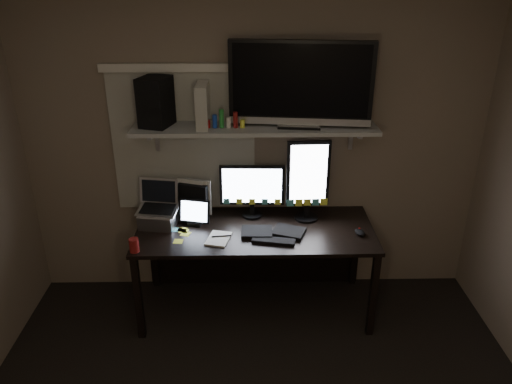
{
  "coord_description": "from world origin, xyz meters",
  "views": [
    {
      "loc": [
        -0.06,
        -1.9,
        2.57
      ],
      "look_at": [
        0.0,
        1.25,
        1.12
      ],
      "focal_mm": 35.0,
      "sensor_mm": 36.0,
      "label": 1
    }
  ],
  "objects_px": {
    "monitor_portrait": "(308,180)",
    "game_console": "(203,105)",
    "tv": "(301,85)",
    "cup": "(134,245)",
    "tablet": "(194,212)",
    "desk": "(255,241)",
    "laptop": "(157,206)",
    "speaker": "(156,102)",
    "mouse": "(360,232)",
    "monitor_landscape": "(252,191)",
    "keyboard": "(273,232)"
  },
  "relations": [
    {
      "from": "monitor_portrait",
      "to": "game_console",
      "type": "bearing_deg",
      "value": 174.22
    },
    {
      "from": "tv",
      "to": "cup",
      "type": "bearing_deg",
      "value": -150.32
    },
    {
      "from": "tablet",
      "to": "cup",
      "type": "xyz_separation_m",
      "value": [
        -0.39,
        -0.39,
        -0.06
      ]
    },
    {
      "from": "desk",
      "to": "tablet",
      "type": "relative_size",
      "value": 7.33
    },
    {
      "from": "monitor_portrait",
      "to": "tablet",
      "type": "distance_m",
      "value": 0.9
    },
    {
      "from": "laptop",
      "to": "speaker",
      "type": "xyz_separation_m",
      "value": [
        0.02,
        0.16,
        0.76
      ]
    },
    {
      "from": "tablet",
      "to": "cup",
      "type": "height_order",
      "value": "tablet"
    },
    {
      "from": "desk",
      "to": "mouse",
      "type": "bearing_deg",
      "value": -16.08
    },
    {
      "from": "monitor_portrait",
      "to": "tv",
      "type": "relative_size",
      "value": 0.64
    },
    {
      "from": "mouse",
      "to": "speaker",
      "type": "xyz_separation_m",
      "value": [
        -1.49,
        0.33,
        0.91
      ]
    },
    {
      "from": "monitor_landscape",
      "to": "cup",
      "type": "height_order",
      "value": "monitor_landscape"
    },
    {
      "from": "mouse",
      "to": "desk",
      "type": "bearing_deg",
      "value": 146.94
    },
    {
      "from": "cup",
      "to": "game_console",
      "type": "bearing_deg",
      "value": 46.92
    },
    {
      "from": "monitor_landscape",
      "to": "mouse",
      "type": "distance_m",
      "value": 0.88
    },
    {
      "from": "monitor_landscape",
      "to": "monitor_portrait",
      "type": "height_order",
      "value": "monitor_portrait"
    },
    {
      "from": "game_console",
      "to": "desk",
      "type": "bearing_deg",
      "value": -10.18
    },
    {
      "from": "monitor_landscape",
      "to": "tv",
      "type": "bearing_deg",
      "value": -1.96
    },
    {
      "from": "game_console",
      "to": "tv",
      "type": "bearing_deg",
      "value": 0.54
    },
    {
      "from": "tablet",
      "to": "tv",
      "type": "distance_m",
      "value": 1.24
    },
    {
      "from": "tablet",
      "to": "game_console",
      "type": "xyz_separation_m",
      "value": [
        0.09,
        0.12,
        0.8
      ]
    },
    {
      "from": "desk",
      "to": "tv",
      "type": "height_order",
      "value": "tv"
    },
    {
      "from": "monitor_landscape",
      "to": "laptop",
      "type": "bearing_deg",
      "value": -166.4
    },
    {
      "from": "laptop",
      "to": "cup",
      "type": "relative_size",
      "value": 3.4
    },
    {
      "from": "keyboard",
      "to": "tablet",
      "type": "height_order",
      "value": "tablet"
    },
    {
      "from": "monitor_portrait",
      "to": "speaker",
      "type": "xyz_separation_m",
      "value": [
        -1.12,
        0.06,
        0.6
      ]
    },
    {
      "from": "game_console",
      "to": "speaker",
      "type": "relative_size",
      "value": 0.88
    },
    {
      "from": "laptop",
      "to": "tv",
      "type": "distance_m",
      "value": 1.39
    },
    {
      "from": "desk",
      "to": "monitor_portrait",
      "type": "height_order",
      "value": "monitor_portrait"
    },
    {
      "from": "tablet",
      "to": "speaker",
      "type": "xyz_separation_m",
      "value": [
        -0.25,
        0.15,
        0.82
      ]
    },
    {
      "from": "tv",
      "to": "game_console",
      "type": "relative_size",
      "value": 3.25
    },
    {
      "from": "desk",
      "to": "keyboard",
      "type": "distance_m",
      "value": 0.31
    },
    {
      "from": "monitor_landscape",
      "to": "monitor_portrait",
      "type": "relative_size",
      "value": 0.76
    },
    {
      "from": "keyboard",
      "to": "speaker",
      "type": "distance_m",
      "value": 1.28
    },
    {
      "from": "speaker",
      "to": "laptop",
      "type": "bearing_deg",
      "value": -80.68
    },
    {
      "from": "mouse",
      "to": "game_console",
      "type": "xyz_separation_m",
      "value": [
        -1.15,
        0.3,
        0.89
      ]
    },
    {
      "from": "monitor_landscape",
      "to": "tv",
      "type": "height_order",
      "value": "tv"
    },
    {
      "from": "monitor_portrait",
      "to": "game_console",
      "type": "distance_m",
      "value": 0.97
    },
    {
      "from": "mouse",
      "to": "speaker",
      "type": "bearing_deg",
      "value": 150.64
    },
    {
      "from": "tablet",
      "to": "mouse",
      "type": "bearing_deg",
      "value": 5.0
    },
    {
      "from": "desk",
      "to": "laptop",
      "type": "distance_m",
      "value": 0.82
    },
    {
      "from": "keyboard",
      "to": "tablet",
      "type": "distance_m",
      "value": 0.62
    },
    {
      "from": "keyboard",
      "to": "laptop",
      "type": "relative_size",
      "value": 1.41
    },
    {
      "from": "desk",
      "to": "monitor_portrait",
      "type": "distance_m",
      "value": 0.65
    },
    {
      "from": "keyboard",
      "to": "cup",
      "type": "distance_m",
      "value": 1.01
    },
    {
      "from": "monitor_portrait",
      "to": "keyboard",
      "type": "xyz_separation_m",
      "value": [
        -0.28,
        -0.24,
        -0.31
      ]
    },
    {
      "from": "desk",
      "to": "tv",
      "type": "xyz_separation_m",
      "value": [
        0.32,
        0.07,
        1.23
      ]
    },
    {
      "from": "speaker",
      "to": "game_console",
      "type": "bearing_deg",
      "value": 13.24
    },
    {
      "from": "laptop",
      "to": "tv",
      "type": "xyz_separation_m",
      "value": [
        1.06,
        0.12,
        0.89
      ]
    },
    {
      "from": "mouse",
      "to": "cup",
      "type": "height_order",
      "value": "cup"
    },
    {
      "from": "keyboard",
      "to": "speaker",
      "type": "xyz_separation_m",
      "value": [
        -0.84,
        0.31,
        0.91
      ]
    }
  ]
}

